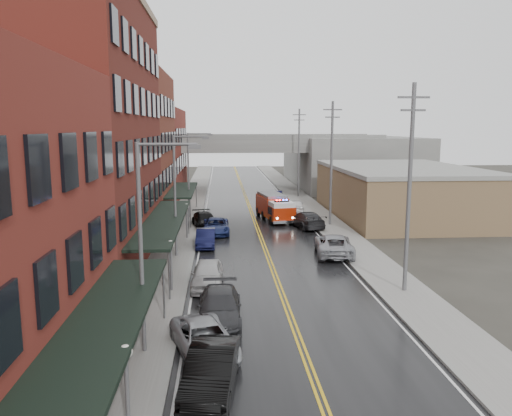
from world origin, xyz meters
TOP-DOWN VIEW (x-y plane):
  - road at (0.00, 30.00)m, footprint 11.00×160.00m
  - sidewalk_left at (-7.30, 30.00)m, footprint 3.00×160.00m
  - sidewalk_right at (7.30, 30.00)m, footprint 3.00×160.00m
  - curb_left at (-5.65, 30.00)m, footprint 0.30×160.00m
  - curb_right at (5.65, 30.00)m, footprint 0.30×160.00m
  - brick_building_b at (-13.30, 23.00)m, footprint 9.00×20.00m
  - brick_building_c at (-13.30, 40.50)m, footprint 9.00×15.00m
  - brick_building_far at (-13.30, 58.00)m, footprint 9.00×20.00m
  - tan_building at (16.00, 40.00)m, footprint 14.00×22.00m
  - right_far_block at (18.00, 70.00)m, footprint 18.00×30.00m
  - awning_0 at (-7.49, 4.00)m, footprint 2.60×16.00m
  - awning_1 at (-7.49, 23.00)m, footprint 2.60×18.00m
  - awning_2 at (-7.49, 40.50)m, footprint 2.60×13.00m
  - globe_lamp_0 at (-6.40, 2.00)m, footprint 0.44×0.44m
  - globe_lamp_1 at (-6.40, 16.00)m, footprint 0.44×0.44m
  - globe_lamp_2 at (-6.40, 30.00)m, footprint 0.44×0.44m
  - street_lamp_0 at (-6.55, 8.00)m, footprint 2.64×0.22m
  - street_lamp_1 at (-6.55, 24.00)m, footprint 2.64×0.22m
  - street_lamp_2 at (-6.55, 40.00)m, footprint 2.64×0.22m
  - utility_pole_0 at (7.20, 15.00)m, footprint 1.80×0.24m
  - utility_pole_1 at (7.20, 35.00)m, footprint 1.80×0.24m
  - utility_pole_2 at (7.20, 55.00)m, footprint 1.80×0.24m
  - overpass at (0.00, 62.00)m, footprint 40.00×10.00m
  - fire_truck at (2.12, 38.31)m, footprint 3.87×7.57m
  - parked_car_left_1 at (-3.90, 4.70)m, footprint 2.32×5.05m
  - parked_car_left_2 at (-4.25, 7.79)m, footprint 3.50×5.33m
  - parked_car_left_3 at (-3.60, 11.30)m, footprint 2.22×5.33m
  - parked_car_left_4 at (-4.32, 16.80)m, footprint 2.02×4.74m
  - parked_car_left_5 at (-4.72, 27.20)m, footprint 1.50×4.30m
  - parked_car_left_6 at (-3.92, 32.03)m, footprint 2.43×5.13m
  - parked_car_left_7 at (-5.00, 34.92)m, footprint 2.99×5.37m
  - parked_car_right_0 at (5.00, 23.80)m, footprint 3.40×6.09m
  - parked_car_right_1 at (4.74, 34.20)m, footprint 3.21×5.78m
  - parked_car_right_2 at (5.00, 42.94)m, footprint 2.13×4.57m
  - parked_car_right_3 at (3.60, 50.66)m, footprint 2.43×4.93m

SIDE VIEW (x-z plane):
  - road at x=0.00m, z-range 0.00..0.02m
  - sidewalk_left at x=-7.30m, z-range 0.00..0.15m
  - sidewalk_right at x=7.30m, z-range 0.00..0.15m
  - curb_left at x=-5.65m, z-range 0.00..0.15m
  - curb_right at x=5.65m, z-range 0.00..0.15m
  - parked_car_left_2 at x=-4.25m, z-range 0.00..1.36m
  - parked_car_left_6 at x=-3.92m, z-range 0.00..1.41m
  - parked_car_left_5 at x=-4.72m, z-range 0.00..1.42m
  - parked_car_left_7 at x=-5.00m, z-range 0.00..1.47m
  - parked_car_right_2 at x=5.00m, z-range 0.00..1.51m
  - parked_car_left_3 at x=-3.60m, z-range 0.00..1.54m
  - parked_car_right_3 at x=3.60m, z-range 0.00..1.55m
  - parked_car_right_1 at x=4.74m, z-range 0.00..1.58m
  - parked_car_left_4 at x=-4.32m, z-range 0.00..1.60m
  - parked_car_left_1 at x=-3.90m, z-range 0.00..1.61m
  - parked_car_right_0 at x=5.00m, z-range 0.00..1.61m
  - fire_truck at x=2.12m, z-range 0.11..2.77m
  - globe_lamp_0 at x=-6.40m, z-range 0.75..3.87m
  - globe_lamp_1 at x=-6.40m, z-range 0.75..3.87m
  - globe_lamp_2 at x=-6.40m, z-range 0.75..3.87m
  - tan_building at x=16.00m, z-range 0.00..5.00m
  - awning_2 at x=-7.49m, z-range 1.44..4.53m
  - awning_0 at x=-7.49m, z-range 1.44..4.53m
  - awning_1 at x=-7.49m, z-range 1.44..4.53m
  - right_far_block at x=18.00m, z-range 0.00..8.00m
  - street_lamp_0 at x=-6.55m, z-range 0.69..9.69m
  - street_lamp_1 at x=-6.55m, z-range 0.69..9.69m
  - street_lamp_2 at x=-6.55m, z-range 0.69..9.69m
  - overpass at x=0.00m, z-range 2.24..9.74m
  - brick_building_far at x=-13.30m, z-range 0.00..12.00m
  - utility_pole_0 at x=7.20m, z-range 0.31..12.31m
  - utility_pole_1 at x=7.20m, z-range 0.31..12.31m
  - utility_pole_2 at x=7.20m, z-range 0.31..12.31m
  - brick_building_c at x=-13.30m, z-range 0.00..15.00m
  - brick_building_b at x=-13.30m, z-range 0.00..18.00m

